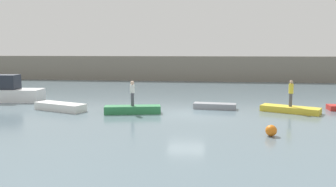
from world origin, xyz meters
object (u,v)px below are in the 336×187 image
Objects in this scene: rowboat_white at (60,107)px; rowboat_grey at (215,106)px; rowboat_green at (133,110)px; mooring_buoy at (271,131)px; motorboat at (10,92)px; rowboat_yellow at (290,109)px; person_white_shirt at (132,92)px; person_yellow_shirt at (291,92)px.

rowboat_white is 11.20m from rowboat_grey.
rowboat_green is 6.62× the size of mooring_buoy.
rowboat_green is at bearing -149.20° from rowboat_grey.
rowboat_yellow is at bearing -6.15° from motorboat.
person_white_shirt reaches higher than rowboat_white.
person_yellow_shirt is at bearing -2.39° from rowboat_green.
person_white_shirt reaches higher than rowboat_green.
rowboat_grey is at bearing -163.02° from rowboat_yellow.
rowboat_white is 5.45m from rowboat_green.
rowboat_white is at bearing 163.04° from rowboat_green.
person_white_shirt is at bearing -149.20° from rowboat_grey.
motorboat is 22.05m from mooring_buoy.
rowboat_grey is 8.33m from mooring_buoy.
person_white_shirt is at bearing -170.58° from person_yellow_shirt.
mooring_buoy is (-2.41, -7.06, 0.08)m from rowboat_yellow.
person_yellow_shirt reaches higher than person_white_shirt.
rowboat_yellow is at bearing 71.11° from mooring_buoy.
rowboat_yellow is (22.33, -2.40, -0.58)m from motorboat.
rowboat_green is 1.23× the size of rowboat_grey.
rowboat_green is 10.99m from person_yellow_shirt.
mooring_buoy is (19.91, -9.46, -0.50)m from motorboat.
mooring_buoy is (13.79, -5.76, 0.02)m from rowboat_white.
rowboat_yellow is (5.20, -0.79, -0.00)m from rowboat_grey.
rowboat_grey is at bearing 109.57° from mooring_buoy.
rowboat_yellow is at bearing 90.00° from person_yellow_shirt.
rowboat_grey is at bearing 13.00° from rowboat_green.
rowboat_grey is (17.12, -1.62, -0.58)m from motorboat.
person_yellow_shirt is 7.55m from mooring_buoy.
motorboat is at bearing -160.55° from rowboat_yellow.
rowboat_green is 9.88m from mooring_buoy.
rowboat_white is 16.30m from person_yellow_shirt.
person_yellow_shirt is at bearing -64.40° from rowboat_yellow.
person_yellow_shirt is (10.78, 1.79, -0.06)m from person_white_shirt.
rowboat_yellow is (10.78, 1.79, -0.06)m from rowboat_green.
rowboat_grey is 5.26m from rowboat_yellow.
person_white_shirt is 0.94× the size of person_yellow_shirt.
motorboat is at bearing 173.85° from person_yellow_shirt.
person_yellow_shirt reaches higher than rowboat_green.
motorboat is 1.33× the size of rowboat_white.
person_yellow_shirt reaches higher than rowboat_white.
rowboat_grey is at bearing -5.39° from motorboat.
mooring_buoy is at bearing -25.41° from motorboat.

